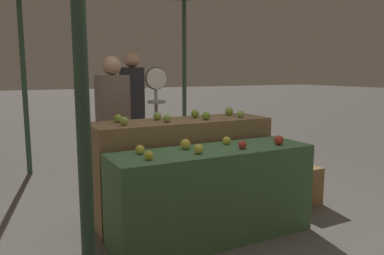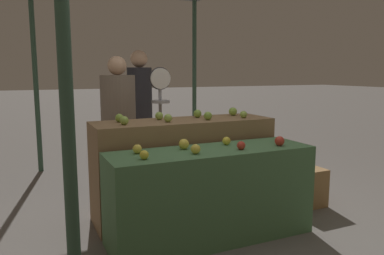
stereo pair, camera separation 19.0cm
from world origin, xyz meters
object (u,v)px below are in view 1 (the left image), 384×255
person_vendor_at_scale (113,118)px  person_customer_left (133,105)px  wooden_crate_side (296,184)px  produce_scale (156,106)px

person_vendor_at_scale → person_customer_left: size_ratio=0.94×
person_customer_left → person_vendor_at_scale: bearing=28.5°
person_vendor_at_scale → wooden_crate_side: bearing=117.3°
person_vendor_at_scale → person_customer_left: bearing=-155.5°
produce_scale → wooden_crate_side: produce_scale is taller
person_customer_left → wooden_crate_side: 2.31m
person_customer_left → wooden_crate_side: (1.29, -1.75, -0.81)m
produce_scale → wooden_crate_side: (1.33, -0.81, -0.87)m
produce_scale → person_vendor_at_scale: bearing=141.7°
produce_scale → person_vendor_at_scale: (-0.40, 0.32, -0.15)m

